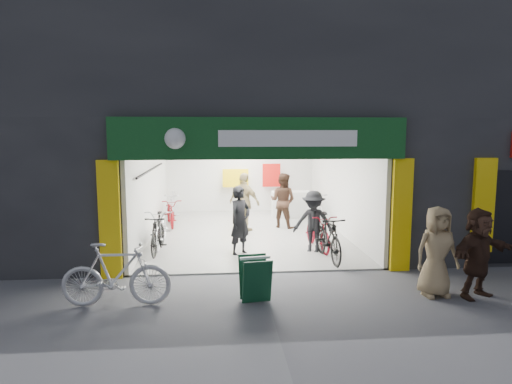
{
  "coord_description": "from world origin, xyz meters",
  "views": [
    {
      "loc": [
        -0.96,
        -9.96,
        3.2
      ],
      "look_at": [
        0.06,
        1.5,
        1.67
      ],
      "focal_mm": 32.0,
      "sensor_mm": 36.0,
      "label": 1
    }
  ],
  "objects": [
    {
      "name": "pedestrian_near",
      "position": [
        3.3,
        -1.69,
        0.89
      ],
      "size": [
        0.9,
        0.62,
        1.77
      ],
      "primitive_type": "imported",
      "rotation": [
        0.0,
        0.0,
        0.06
      ],
      "color": "#907854",
      "rests_on": "ground"
    },
    {
      "name": "bike_left_front",
      "position": [
        -2.5,
        2.71,
        0.54
      ],
      "size": [
        0.73,
        2.07,
        1.09
      ],
      "primitive_type": "imported",
      "rotation": [
        0.0,
        0.0,
        -0.01
      ],
      "color": "silver",
      "rests_on": "ground"
    },
    {
      "name": "pedestrian_far",
      "position": [
        4.06,
        -1.84,
        0.88
      ],
      "size": [
        1.7,
        1.12,
        1.76
      ],
      "primitive_type": "imported",
      "rotation": [
        0.0,
        0.0,
        0.41
      ],
      "color": "#321F16",
      "rests_on": "ground"
    },
    {
      "name": "sandwich_board",
      "position": [
        -0.24,
        -1.71,
        0.47
      ],
      "size": [
        0.62,
        0.63,
        0.85
      ],
      "rotation": [
        0.0,
        0.0,
        0.14
      ],
      "color": "#0E3A21",
      "rests_on": "ground"
    },
    {
      "name": "bike_left_back",
      "position": [
        -2.5,
        6.24,
        0.53
      ],
      "size": [
        0.52,
        1.77,
        1.06
      ],
      "primitive_type": "imported",
      "rotation": [
        0.0,
        0.0,
        -0.01
      ],
      "color": "silver",
      "rests_on": "ground"
    },
    {
      "name": "bike_right_front",
      "position": [
        1.8,
        0.88,
        0.59
      ],
      "size": [
        0.68,
        2.0,
        1.18
      ],
      "primitive_type": "imported",
      "rotation": [
        0.0,
        0.0,
        0.07
      ],
      "color": "black",
      "rests_on": "ground"
    },
    {
      "name": "parked_bike",
      "position": [
        -2.8,
        -1.7,
        0.6
      ],
      "size": [
        2.0,
        0.6,
        1.2
      ],
      "primitive_type": "imported",
      "rotation": [
        0.0,
        0.0,
        1.55
      ],
      "color": "silver",
      "rests_on": "ground"
    },
    {
      "name": "customer_c",
      "position": [
        1.59,
        1.64,
        0.83
      ],
      "size": [
        1.23,
        0.99,
        1.66
      ],
      "primitive_type": "imported",
      "rotation": [
        0.0,
        0.0,
        -0.41
      ],
      "color": "black",
      "rests_on": "ground"
    },
    {
      "name": "bike_right_back",
      "position": [
        2.5,
        5.41,
        0.58
      ],
      "size": [
        0.56,
        1.93,
        1.16
      ],
      "primitive_type": "imported",
      "rotation": [
        0.0,
        0.0,
        0.01
      ],
      "color": "#BDBCC1",
      "rests_on": "ground"
    },
    {
      "name": "ground",
      "position": [
        0.0,
        0.0,
        0.0
      ],
      "size": [
        60.0,
        60.0,
        0.0
      ],
      "primitive_type": "plane",
      "color": "#56565B",
      "rests_on": "ground"
    },
    {
      "name": "customer_a",
      "position": [
        -0.35,
        1.59,
        0.9
      ],
      "size": [
        0.78,
        0.76,
        1.81
      ],
      "primitive_type": "imported",
      "rotation": [
        0.0,
        0.0,
        0.74
      ],
      "color": "black",
      "rests_on": "ground"
    },
    {
      "name": "bike_left_midfront",
      "position": [
        -2.5,
        1.96,
        0.53
      ],
      "size": [
        0.61,
        1.81,
        1.07
      ],
      "primitive_type": "imported",
      "rotation": [
        0.0,
        0.0,
        -0.06
      ],
      "color": "black",
      "rests_on": "ground"
    },
    {
      "name": "bike_right_mid",
      "position": [
        1.8,
        1.98,
        0.5
      ],
      "size": [
        0.84,
        1.97,
        1.01
      ],
      "primitive_type": "imported",
      "rotation": [
        0.0,
        0.0,
        0.09
      ],
      "color": "maroon",
      "rests_on": "ground"
    },
    {
      "name": "bike_left_midback",
      "position": [
        -2.5,
        5.43,
        0.48
      ],
      "size": [
        0.96,
        1.91,
        0.96
      ],
      "primitive_type": "imported",
      "rotation": [
        0.0,
        0.0,
        0.19
      ],
      "color": "maroon",
      "rests_on": "ground"
    },
    {
      "name": "customer_d",
      "position": [
        -0.07,
        4.3,
        0.95
      ],
      "size": [
        1.16,
        1.06,
        1.9
      ],
      "primitive_type": "imported",
      "rotation": [
        0.0,
        0.0,
        2.47
      ],
      "color": "#8C7951",
      "rests_on": "ground"
    },
    {
      "name": "building",
      "position": [
        0.91,
        4.99,
        4.31
      ],
      "size": [
        17.0,
        10.27,
        8.0
      ],
      "color": "#232326",
      "rests_on": "ground"
    },
    {
      "name": "customer_b",
      "position": [
        1.24,
        4.79,
        0.92
      ],
      "size": [
        1.12,
        1.06,
        1.84
      ],
      "primitive_type": "imported",
      "rotation": [
        0.0,
        0.0,
        2.59
      ],
      "color": "#39241A",
      "rests_on": "ground"
    }
  ]
}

